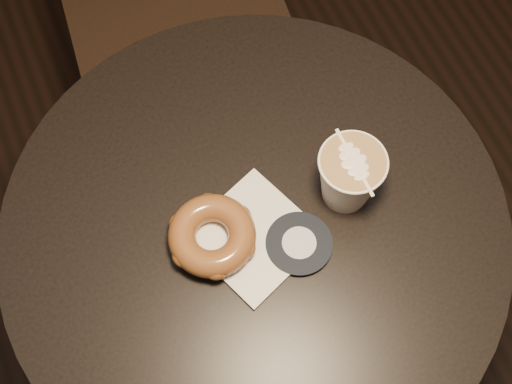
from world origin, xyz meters
TOP-DOWN VIEW (x-y plane):
  - cafe_table at (0.00, 0.00)m, footprint 0.70×0.70m
  - pastry_bag at (-0.01, -0.02)m, footprint 0.18×0.18m
  - doughnut at (-0.06, -0.00)m, footprint 0.12×0.12m
  - latte_cup at (0.13, -0.01)m, footprint 0.09×0.09m

SIDE VIEW (x-z plane):
  - cafe_table at x=0.00m, z-range 0.18..0.93m
  - pastry_bag at x=-0.01m, z-range 0.75..0.76m
  - doughnut at x=-0.06m, z-range 0.76..0.80m
  - latte_cup at x=0.13m, z-range 0.75..0.85m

